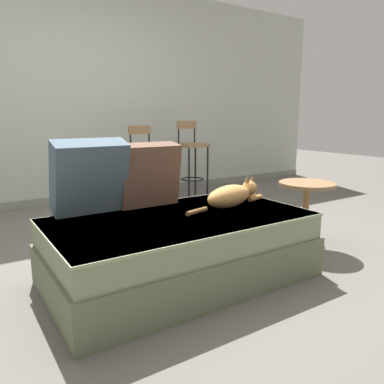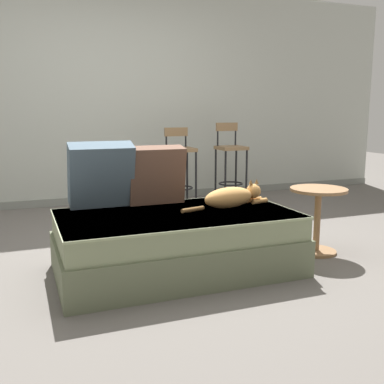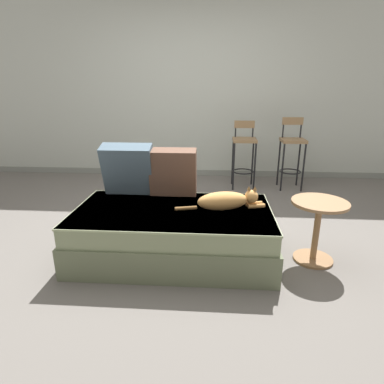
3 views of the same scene
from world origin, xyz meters
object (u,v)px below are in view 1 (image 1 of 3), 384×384
Objects in this scene: throw_pillow_middle at (148,174)px; bar_stool_near_window at (145,158)px; cat at (232,195)px; throw_pillow_corner at (89,177)px; side_table at (306,205)px; bar_stool_by_doorway at (192,154)px; couch at (181,247)px.

bar_stool_near_window is at bearing 64.78° from throw_pillow_middle.
cat is at bearing -98.70° from bar_stool_near_window.
throw_pillow_corner is 0.92× the size of side_table.
side_table is (0.43, -2.02, -0.21)m from bar_stool_near_window.
bar_stool_near_window is 2.07m from side_table.
bar_stool_by_doorway reaches higher than throw_pillow_corner.
bar_stool_near_window reaches higher than couch.
couch is at bearing 179.87° from side_table.
side_table is at bearing -77.97° from bar_stool_near_window.
couch is at bearing -175.68° from cat.
couch is at bearing -83.60° from throw_pillow_middle.
cat is 1.42× the size of side_table.
cat is at bearing 177.22° from side_table.
couch is 0.56m from throw_pillow_middle.
throw_pillow_middle is at bearing 145.70° from cat.
bar_stool_near_window is at bearing 54.29° from throw_pillow_corner.
cat is 2.20m from bar_stool_by_doorway.
cat is (0.89, -0.33, -0.17)m from throw_pillow_corner.
bar_stool_by_doorway is (1.84, 1.65, -0.10)m from throw_pillow_corner.
bar_stool_near_window is 0.65m from bar_stool_by_doorway.
throw_pillow_corner is at bearing 167.41° from side_table.
bar_stool_near_window reaches higher than cat.
throw_pillow_middle is at bearing -115.22° from bar_stool_near_window.
cat is at bearing -34.30° from throw_pillow_middle.
throw_pillow_corner is 1.69m from side_table.
cat is (0.48, -0.33, -0.14)m from throw_pillow_middle.
bar_stool_by_doorway is (0.65, 0.00, 0.01)m from bar_stool_near_window.
side_table is (1.17, -0.00, 0.13)m from couch.
throw_pillow_middle is at bearing -0.13° from throw_pillow_corner.
couch is at bearing -124.68° from bar_stool_by_doorway.
throw_pillow_corner is 0.41m from throw_pillow_middle.
couch is 0.52m from cat.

